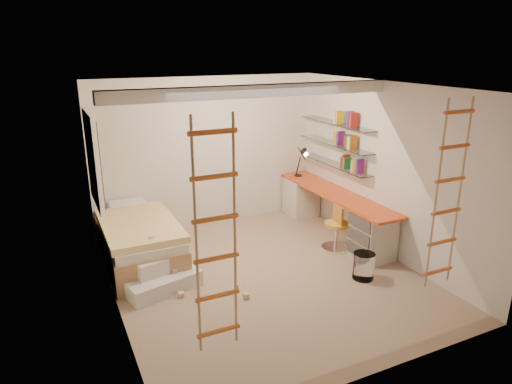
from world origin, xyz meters
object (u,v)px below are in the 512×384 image
swivel_chair (336,233)px  play_platform (157,274)px  bed (139,241)px  desk (333,211)px

swivel_chair → play_platform: (-2.83, 0.08, -0.10)m
bed → play_platform: bed is taller
desk → bed: 3.22m
desk → bed: desk is taller
bed → play_platform: 0.85m
desk → swivel_chair: desk is taller
play_platform → bed: bearing=93.3°
bed → swivel_chair: (2.88, -0.91, -0.06)m
swivel_chair → play_platform: size_ratio=0.66×
bed → play_platform: bearing=-86.7°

